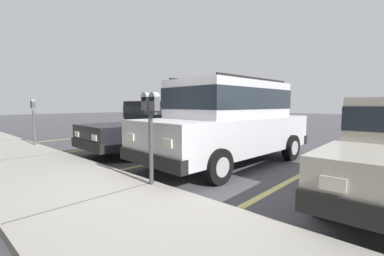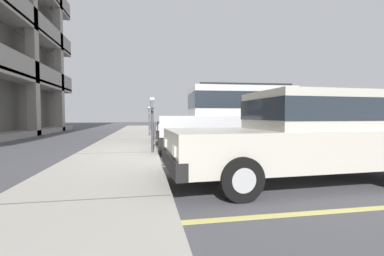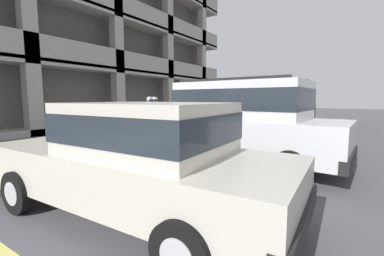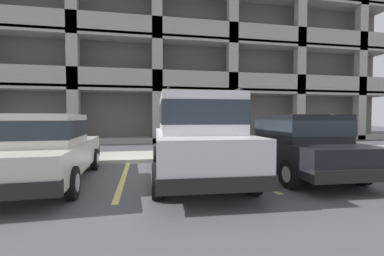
{
  "view_description": "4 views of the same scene",
  "coord_description": "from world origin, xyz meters",
  "px_view_note": "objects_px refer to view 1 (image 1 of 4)",
  "views": [
    {
      "loc": [
        -3.4,
        2.93,
        1.44
      ],
      "look_at": [
        0.33,
        -1.07,
        0.94
      ],
      "focal_mm": 24.0,
      "sensor_mm": 36.0,
      "label": 1
    },
    {
      "loc": [
        -7.22,
        0.53,
        1.13
      ],
      "look_at": [
        -0.03,
        -0.77,
        0.78
      ],
      "focal_mm": 24.0,
      "sensor_mm": 36.0,
      "label": 2
    },
    {
      "loc": [
        -5.61,
        -4.62,
        1.6
      ],
      "look_at": [
        0.47,
        -0.65,
        0.75
      ],
      "focal_mm": 24.0,
      "sensor_mm": 36.0,
      "label": 3
    },
    {
      "loc": [
        -1.05,
        -8.23,
        1.46
      ],
      "look_at": [
        0.43,
        -0.49,
        1.16
      ],
      "focal_mm": 24.0,
      "sensor_mm": 36.0,
      "label": 4
    }
  ],
  "objects_px": {
    "dark_hatchback": "(159,124)",
    "parking_meter_near": "(151,116)",
    "parking_meter_far": "(34,115)",
    "silver_suv": "(229,119)"
  },
  "relations": [
    {
      "from": "dark_hatchback",
      "to": "parking_meter_far",
      "type": "bearing_deg",
      "value": 40.82
    },
    {
      "from": "silver_suv",
      "to": "parking_meter_far",
      "type": "distance_m",
      "value": 6.41
    },
    {
      "from": "silver_suv",
      "to": "dark_hatchback",
      "type": "xyz_separation_m",
      "value": [
        2.64,
        0.01,
        -0.27
      ]
    },
    {
      "from": "parking_meter_near",
      "to": "parking_meter_far",
      "type": "bearing_deg",
      "value": 0.01
    },
    {
      "from": "silver_suv",
      "to": "parking_meter_far",
      "type": "height_order",
      "value": "silver_suv"
    },
    {
      "from": "dark_hatchback",
      "to": "parking_meter_near",
      "type": "relative_size",
      "value": 3.0
    },
    {
      "from": "silver_suv",
      "to": "parking_meter_far",
      "type": "xyz_separation_m",
      "value": [
        5.87,
        2.58,
        0.01
      ]
    },
    {
      "from": "silver_suv",
      "to": "parking_meter_far",
      "type": "relative_size",
      "value": 3.26
    },
    {
      "from": "parking_meter_near",
      "to": "parking_meter_far",
      "type": "distance_m",
      "value": 6.11
    },
    {
      "from": "dark_hatchback",
      "to": "parking_meter_near",
      "type": "bearing_deg",
      "value": 140.52
    }
  ]
}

